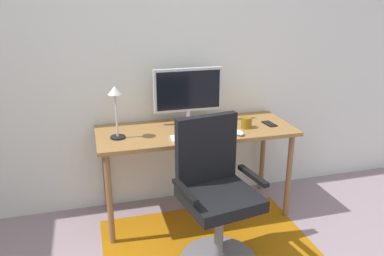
# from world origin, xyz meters

# --- Properties ---
(wall_back) EXTENTS (6.00, 0.10, 2.60)m
(wall_back) POSITION_xyz_m (0.00, 2.20, 1.30)
(wall_back) COLOR silver
(wall_back) RESTS_ON ground
(area_rug) EXTENTS (1.52, 1.32, 0.01)m
(area_rug) POSITION_xyz_m (0.35, 1.23, 0.00)
(area_rug) COLOR #9C5A0A
(area_rug) RESTS_ON ground
(desk) EXTENTS (1.55, 0.61, 0.75)m
(desk) POSITION_xyz_m (0.38, 1.82, 0.68)
(desk) COLOR olive
(desk) RESTS_ON ground
(monitor) EXTENTS (0.56, 0.18, 0.45)m
(monitor) POSITION_xyz_m (0.36, 1.99, 1.02)
(monitor) COLOR #B2B2B7
(monitor) RESTS_ON desk
(keyboard) EXTENTS (0.43, 0.13, 0.02)m
(keyboard) POSITION_xyz_m (0.36, 1.62, 0.76)
(keyboard) COLOR white
(keyboard) RESTS_ON desk
(computer_mouse) EXTENTS (0.06, 0.10, 0.03)m
(computer_mouse) POSITION_xyz_m (0.66, 1.61, 0.77)
(computer_mouse) COLOR white
(computer_mouse) RESTS_ON desk
(coffee_cup) EXTENTS (0.08, 0.08, 0.09)m
(coffee_cup) POSITION_xyz_m (0.77, 1.74, 0.80)
(coffee_cup) COLOR #845A10
(coffee_cup) RESTS_ON desk
(cell_phone) EXTENTS (0.08, 0.15, 0.01)m
(cell_phone) POSITION_xyz_m (0.99, 1.77, 0.76)
(cell_phone) COLOR black
(cell_phone) RESTS_ON desk
(desk_lamp) EXTENTS (0.11, 0.11, 0.39)m
(desk_lamp) POSITION_xyz_m (-0.23, 1.78, 1.03)
(desk_lamp) COLOR black
(desk_lamp) RESTS_ON desk
(office_chair) EXTENTS (0.58, 0.53, 1.02)m
(office_chair) POSITION_xyz_m (0.34, 1.18, 0.43)
(office_chair) COLOR slate
(office_chair) RESTS_ON ground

